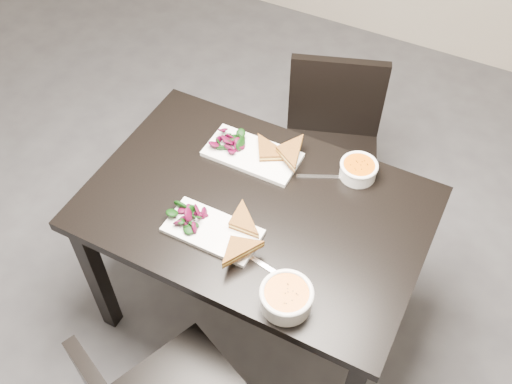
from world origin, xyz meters
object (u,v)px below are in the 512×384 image
at_px(chair_far, 331,141).
at_px(plate_far, 252,155).
at_px(soup_bowl_far, 359,169).
at_px(table, 256,222).
at_px(plate_near, 213,231).
at_px(soup_bowl_near, 286,297).

xyz_separation_m(chair_far, plate_far, (-0.16, -0.47, 0.27)).
height_order(plate_far, soup_bowl_far, soup_bowl_far).
xyz_separation_m(table, plate_near, (-0.08, -0.17, 0.11)).
bearing_deg(table, soup_bowl_near, -49.50).
distance_m(plate_near, plate_far, 0.38).
bearing_deg(plate_near, chair_far, 82.44).
distance_m(soup_bowl_near, soup_bowl_far, 0.60).
xyz_separation_m(plate_near, plate_far, (-0.05, 0.38, 0.00)).
relative_size(table, chair_far, 1.41).
bearing_deg(chair_far, plate_near, -116.93).
bearing_deg(plate_near, soup_bowl_far, 53.72).
xyz_separation_m(plate_near, soup_bowl_near, (0.34, -0.13, 0.03)).
height_order(soup_bowl_near, plate_far, soup_bowl_near).
distance_m(table, soup_bowl_far, 0.42).
bearing_deg(table, soup_bowl_far, 47.66).
distance_m(plate_near, soup_bowl_far, 0.58).
bearing_deg(soup_bowl_near, soup_bowl_far, 89.43).
xyz_separation_m(table, plate_far, (-0.12, 0.20, 0.11)).
bearing_deg(soup_bowl_far, soup_bowl_near, -90.57).
bearing_deg(table, plate_far, 120.61).
xyz_separation_m(soup_bowl_near, plate_far, (-0.38, 0.51, -0.03)).
xyz_separation_m(table, chair_far, (0.04, 0.67, -0.17)).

